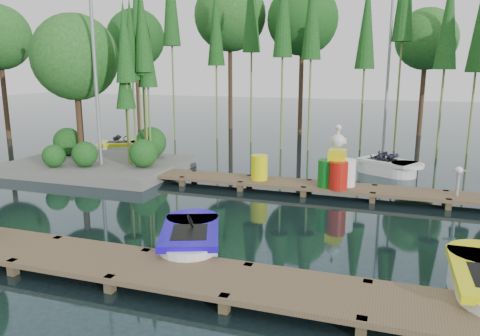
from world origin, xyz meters
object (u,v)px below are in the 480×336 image
(island, at_px, (91,85))
(boat_blue, at_px, (191,241))
(boat_yellow_far, at_px, (125,148))
(yellow_barrel, at_px, (259,167))
(drum_cluster, at_px, (337,169))

(island, bearing_deg, boat_blue, -42.58)
(boat_yellow_far, bearing_deg, yellow_barrel, -33.10)
(boat_blue, relative_size, yellow_barrel, 3.57)
(boat_yellow_far, xyz_separation_m, yellow_barrel, (7.43, -3.82, 0.42))
(boat_yellow_far, distance_m, drum_cluster, 10.70)
(boat_blue, relative_size, drum_cluster, 1.51)
(boat_yellow_far, relative_size, yellow_barrel, 3.66)
(boat_blue, height_order, boat_yellow_far, boat_yellow_far)
(boat_blue, height_order, drum_cluster, drum_cluster)
(island, relative_size, boat_blue, 2.36)
(island, xyz_separation_m, boat_blue, (6.90, -6.34, -2.93))
(island, xyz_separation_m, yellow_barrel, (6.77, -0.79, -2.48))
(boat_yellow_far, height_order, yellow_barrel, boat_yellow_far)
(boat_blue, xyz_separation_m, boat_yellow_far, (-7.56, 9.37, 0.03))
(island, relative_size, boat_yellow_far, 2.31)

